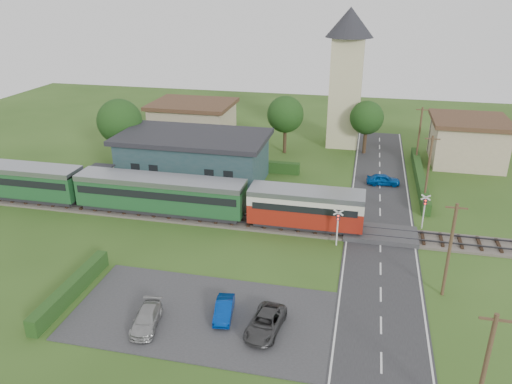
% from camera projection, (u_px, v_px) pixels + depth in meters
% --- Properties ---
extents(ground, '(120.00, 120.00, 0.00)m').
position_uv_depth(ground, '(262.00, 235.00, 43.31)').
color(ground, '#2D4C19').
extents(railway_track, '(76.00, 3.20, 0.49)m').
position_uv_depth(railway_track, '(267.00, 224.00, 45.07)').
color(railway_track, '#4C443D').
rests_on(railway_track, ground).
extents(road, '(6.00, 70.00, 0.05)m').
position_uv_depth(road, '(380.00, 247.00, 41.26)').
color(road, '#28282B').
rests_on(road, ground).
extents(car_park, '(17.00, 9.00, 0.08)m').
position_uv_depth(car_park, '(202.00, 315.00, 32.81)').
color(car_park, '#333335').
rests_on(car_park, ground).
extents(crossing_deck, '(6.20, 3.40, 0.45)m').
position_uv_depth(crossing_deck, '(380.00, 234.00, 42.98)').
color(crossing_deck, '#333335').
rests_on(crossing_deck, ground).
extents(platform, '(30.00, 3.00, 0.45)m').
position_uv_depth(platform, '(176.00, 199.00, 49.94)').
color(platform, gray).
rests_on(platform, ground).
extents(equipment_hut, '(2.30, 2.30, 2.55)m').
position_uv_depth(equipment_hut, '(101.00, 179.00, 50.98)').
color(equipment_hut, beige).
rests_on(equipment_hut, platform).
extents(station_building, '(16.00, 9.00, 5.30)m').
position_uv_depth(station_building, '(194.00, 158.00, 54.20)').
color(station_building, '#203F44').
rests_on(station_building, ground).
extents(train, '(43.20, 2.90, 3.40)m').
position_uv_depth(train, '(129.00, 190.00, 46.98)').
color(train, '#232328').
rests_on(train, ground).
extents(church_tower, '(6.00, 6.00, 17.60)m').
position_uv_depth(church_tower, '(347.00, 68.00, 63.53)').
color(church_tower, beige).
rests_on(church_tower, ground).
extents(house_west, '(10.80, 8.80, 5.50)m').
position_uv_depth(house_west, '(193.00, 122.00, 67.78)').
color(house_west, tan).
rests_on(house_west, ground).
extents(house_east, '(8.80, 8.80, 5.50)m').
position_uv_depth(house_east, '(467.00, 141.00, 59.74)').
color(house_east, tan).
rests_on(house_east, ground).
extents(hedge_carpark, '(0.80, 9.00, 1.20)m').
position_uv_depth(hedge_carpark, '(71.00, 290.00, 34.53)').
color(hedge_carpark, '#193814').
rests_on(hedge_carpark, ground).
extents(hedge_roadside, '(0.80, 18.00, 1.20)m').
position_uv_depth(hedge_roadside, '(420.00, 177.00, 54.58)').
color(hedge_roadside, '#193814').
rests_on(hedge_roadside, ground).
extents(hedge_station, '(22.00, 0.80, 1.30)m').
position_uv_depth(hedge_station, '(207.00, 162.00, 59.04)').
color(hedge_station, '#193814').
rests_on(hedge_station, ground).
extents(tree_a, '(5.20, 5.20, 8.00)m').
position_uv_depth(tree_a, '(120.00, 121.00, 57.90)').
color(tree_a, '#332316').
rests_on(tree_a, ground).
extents(tree_b, '(4.60, 4.60, 7.34)m').
position_uv_depth(tree_b, '(285.00, 115.00, 62.47)').
color(tree_b, '#332316').
rests_on(tree_b, ground).
extents(tree_c, '(4.20, 4.20, 6.78)m').
position_uv_depth(tree_c, '(367.00, 118.00, 62.37)').
color(tree_c, '#332316').
rests_on(tree_c, ground).
extents(utility_pole_a, '(1.40, 0.22, 7.00)m').
position_uv_depth(utility_pole_a, '(483.00, 375.00, 22.82)').
color(utility_pole_a, '#473321').
rests_on(utility_pole_a, ground).
extents(utility_pole_b, '(1.40, 0.22, 7.00)m').
position_uv_depth(utility_pole_b, '(450.00, 249.00, 33.62)').
color(utility_pole_b, '#473321').
rests_on(utility_pole_b, ground).
extents(utility_pole_c, '(1.40, 0.22, 7.00)m').
position_uv_depth(utility_pole_c, '(428.00, 170.00, 48.01)').
color(utility_pole_c, '#473321').
rests_on(utility_pole_c, ground).
extents(utility_pole_d, '(1.40, 0.22, 7.00)m').
position_uv_depth(utility_pole_d, '(419.00, 135.00, 58.80)').
color(utility_pole_d, '#473321').
rests_on(utility_pole_d, ground).
extents(crossing_signal_near, '(0.84, 0.28, 3.28)m').
position_uv_depth(crossing_signal_near, '(338.00, 222.00, 40.81)').
color(crossing_signal_near, silver).
rests_on(crossing_signal_near, ground).
extents(crossing_signal_far, '(0.84, 0.28, 3.28)m').
position_uv_depth(crossing_signal_far, '(425.00, 206.00, 43.66)').
color(crossing_signal_far, silver).
rests_on(crossing_signal_far, ground).
extents(streetlamp_west, '(0.30, 0.30, 5.15)m').
position_uv_depth(streetlamp_west, '(129.00, 127.00, 64.61)').
color(streetlamp_west, '#3F3F47').
rests_on(streetlamp_west, ground).
extents(streetlamp_east, '(0.30, 0.30, 5.15)m').
position_uv_depth(streetlamp_east, '(430.00, 130.00, 63.16)').
color(streetlamp_east, '#3F3F47').
rests_on(streetlamp_east, ground).
extents(car_on_road, '(3.64, 1.73, 1.20)m').
position_uv_depth(car_on_road, '(383.00, 179.00, 53.78)').
color(car_on_road, '#04459D').
rests_on(car_on_road, road).
extents(car_park_blue, '(1.56, 3.28, 1.04)m').
position_uv_depth(car_park_blue, '(224.00, 309.00, 32.43)').
color(car_park_blue, navy).
rests_on(car_park_blue, car_park).
extents(car_park_silver, '(2.07, 3.86, 1.06)m').
position_uv_depth(car_park_silver, '(146.00, 319.00, 31.49)').
color(car_park_silver, '#959595').
rests_on(car_park_silver, car_park).
extents(car_park_dark, '(2.31, 4.23, 1.12)m').
position_uv_depth(car_park_dark, '(265.00, 323.00, 31.07)').
color(car_park_dark, '#373738').
rests_on(car_park_dark, car_park).
extents(pedestrian_near, '(0.75, 0.57, 1.86)m').
position_uv_depth(pedestrian_near, '(254.00, 194.00, 48.19)').
color(pedestrian_near, gray).
rests_on(pedestrian_near, platform).
extents(pedestrian_far, '(0.84, 0.93, 1.56)m').
position_uv_depth(pedestrian_far, '(131.00, 188.00, 49.91)').
color(pedestrian_far, gray).
rests_on(pedestrian_far, platform).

